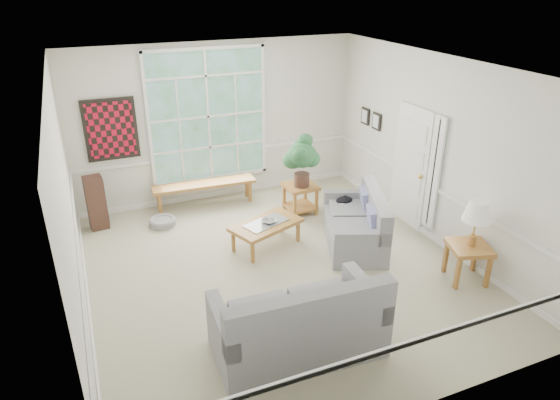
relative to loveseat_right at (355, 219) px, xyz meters
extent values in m
cube|color=#A6A186|center=(-1.43, -0.24, -0.45)|extent=(5.50, 6.00, 0.01)
cube|color=white|center=(-1.43, -0.24, 2.55)|extent=(5.50, 6.00, 0.02)
cube|color=silver|center=(-1.43, 2.76, 1.05)|extent=(5.50, 0.02, 3.00)
cube|color=silver|center=(-1.43, -3.24, 1.05)|extent=(5.50, 0.02, 3.00)
cube|color=silver|center=(-4.18, -0.24, 1.05)|extent=(0.02, 6.00, 3.00)
cube|color=silver|center=(1.32, -0.24, 1.05)|extent=(0.02, 6.00, 3.00)
cube|color=white|center=(-1.63, 2.72, 1.20)|extent=(2.30, 0.08, 2.40)
cube|color=white|center=(1.28, 0.36, 0.60)|extent=(0.08, 0.90, 2.10)
cube|color=white|center=(1.28, -0.27, 0.70)|extent=(0.08, 0.26, 1.90)
cube|color=maroon|center=(-3.38, 2.71, 1.15)|extent=(0.90, 0.06, 1.10)
cube|color=black|center=(1.28, 1.51, 1.10)|extent=(0.04, 0.26, 0.32)
cube|color=black|center=(1.28, 1.91, 1.10)|extent=(0.04, 0.26, 0.32)
cube|color=gray|center=(0.00, 0.00, 0.00)|extent=(1.41, 1.85, 0.89)
cube|color=gray|center=(-1.91, -1.95, 0.08)|extent=(1.99, 1.10, 1.05)
cube|color=#A0682E|center=(-1.36, 0.48, -0.24)|extent=(1.28, 0.98, 0.42)
imported|color=gray|center=(-1.31, 0.47, 0.01)|extent=(0.37, 0.37, 0.07)
cube|color=#A0682E|center=(-1.87, 2.41, -0.22)|extent=(1.97, 0.49, 0.45)
cube|color=#A0682E|center=(-0.32, 1.42, -0.17)|extent=(0.58, 0.58, 0.56)
cube|color=#A0682E|center=(0.97, -1.55, -0.16)|extent=(0.70, 0.70, 0.57)
cylinder|color=gray|center=(-2.79, 1.88, -0.38)|extent=(0.51, 0.51, 0.14)
cube|color=#3D241C|center=(-3.83, 2.21, 0.04)|extent=(0.33, 0.27, 0.97)
ellipsoid|color=black|center=(0.13, 0.58, 0.08)|extent=(0.31, 0.22, 0.14)
camera|label=1|loc=(-3.91, -6.19, 3.69)|focal=32.00mm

